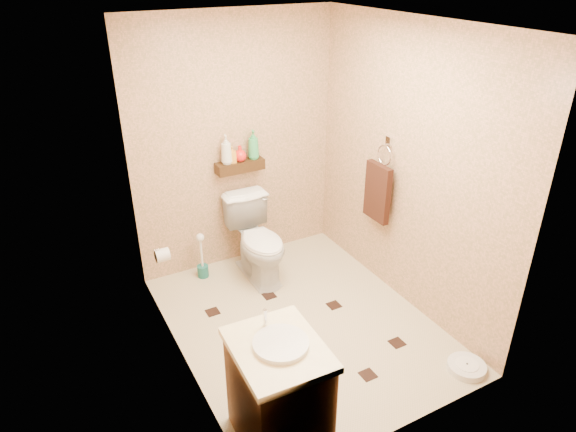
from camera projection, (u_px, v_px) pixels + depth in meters
ground at (301, 323)px, 4.35m from camera, size 2.50×2.50×0.00m
wall_back at (236, 145)px, 4.78m from camera, size 2.00×0.04×2.40m
wall_front at (416, 278)px, 2.82m from camera, size 2.00×0.04×2.40m
wall_left at (171, 225)px, 3.37m from camera, size 0.04×2.50×2.40m
wall_right at (408, 170)px, 4.23m from camera, size 0.04×2.50×2.40m
ceiling at (305, 23)px, 3.25m from camera, size 2.00×2.50×0.02m
wall_shelf at (240, 166)px, 4.80m from camera, size 0.46×0.14×0.10m
floor_accents at (306, 328)px, 4.28m from camera, size 1.27×1.37×0.01m
toilet at (258, 240)px, 4.83m from camera, size 0.45×0.77×0.77m
vanity at (279, 393)px, 3.14m from camera, size 0.54×0.65×0.88m
bathroom_scale at (467, 367)px, 3.85m from camera, size 0.29×0.29×0.06m
toilet_brush at (202, 262)px, 4.90m from camera, size 0.11×0.11×0.47m
towel_ring at (378, 190)px, 4.50m from camera, size 0.12×0.30×0.76m
toilet_paper at (162, 255)px, 4.18m from camera, size 0.12×0.11×0.12m
bottle_a at (226, 150)px, 4.66m from camera, size 0.13×0.13×0.27m
bottle_b at (232, 154)px, 4.71m from camera, size 0.09×0.09×0.16m
bottle_c at (240, 153)px, 4.74m from camera, size 0.15×0.15×0.15m
bottle_d at (253, 144)px, 4.77m from camera, size 0.13×0.13×0.28m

